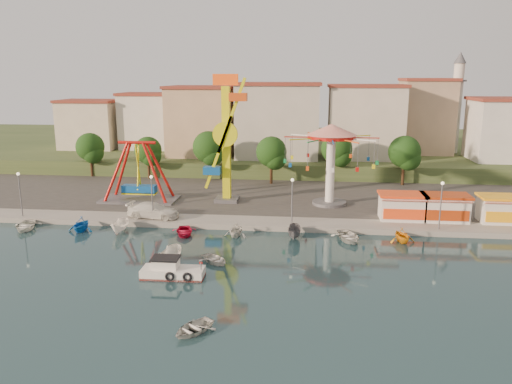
# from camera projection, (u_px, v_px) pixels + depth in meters

# --- Properties ---
(ground) EXTENTS (200.00, 200.00, 0.00)m
(ground) POSITION_uv_depth(u_px,v_px,m) (196.00, 270.00, 44.36)
(ground) COLOR #143038
(ground) RESTS_ON ground
(quay_deck) EXTENTS (200.00, 100.00, 0.60)m
(quay_deck) POSITION_uv_depth(u_px,v_px,m) (262.00, 157.00, 104.31)
(quay_deck) COLOR #9E998E
(quay_deck) RESTS_ON ground
(asphalt_pad) EXTENTS (90.00, 28.00, 0.01)m
(asphalt_pad) POSITION_uv_depth(u_px,v_px,m) (242.00, 189.00, 73.26)
(asphalt_pad) COLOR #4C4944
(asphalt_pad) RESTS_ON quay_deck
(hill_terrace) EXTENTS (200.00, 60.00, 3.00)m
(hill_terrace) POSITION_uv_depth(u_px,v_px,m) (265.00, 148.00, 108.88)
(hill_terrace) COLOR #384C26
(hill_terrace) RESTS_ON ground
(pirate_ship_ride) EXTENTS (10.00, 5.00, 8.00)m
(pirate_ship_ride) POSITION_uv_depth(u_px,v_px,m) (138.00, 173.00, 65.78)
(pirate_ship_ride) COLOR #59595E
(pirate_ship_ride) RESTS_ON quay_deck
(kamikaze_tower) EXTENTS (4.44, 3.10, 16.50)m
(kamikaze_tower) POSITION_uv_depth(u_px,v_px,m) (227.00, 142.00, 64.22)
(kamikaze_tower) COLOR #59595E
(kamikaze_tower) RESTS_ON quay_deck
(wave_swinger) EXTENTS (11.60, 11.60, 10.40)m
(wave_swinger) POSITION_uv_depth(u_px,v_px,m) (331.00, 146.00, 62.95)
(wave_swinger) COLOR #59595E
(wave_swinger) RESTS_ON quay_deck
(booth_left) EXTENTS (5.40, 3.78, 3.08)m
(booth_left) POSITION_uv_depth(u_px,v_px,m) (402.00, 206.00, 57.66)
(booth_left) COLOR white
(booth_left) RESTS_ON quay_deck
(booth_mid) EXTENTS (5.40, 3.78, 3.08)m
(booth_mid) POSITION_uv_depth(u_px,v_px,m) (445.00, 207.00, 57.16)
(booth_mid) COLOR white
(booth_mid) RESTS_ON quay_deck
(booth_right) EXTENTS (5.40, 3.78, 3.08)m
(booth_right) POSITION_uv_depth(u_px,v_px,m) (503.00, 209.00, 56.49)
(booth_right) COLOR white
(booth_right) RESTS_ON quay_deck
(lamp_post_0) EXTENTS (0.14, 0.14, 5.00)m
(lamp_post_0) POSITION_uv_depth(u_px,v_px,m) (20.00, 196.00, 58.76)
(lamp_post_0) COLOR #59595E
(lamp_post_0) RESTS_ON quay_deck
(lamp_post_1) EXTENTS (0.14, 0.14, 5.00)m
(lamp_post_1) POSITION_uv_depth(u_px,v_px,m) (152.00, 199.00, 57.08)
(lamp_post_1) COLOR #59595E
(lamp_post_1) RESTS_ON quay_deck
(lamp_post_2) EXTENTS (0.14, 0.14, 5.00)m
(lamp_post_2) POSITION_uv_depth(u_px,v_px,m) (292.00, 203.00, 55.40)
(lamp_post_2) COLOR #59595E
(lamp_post_2) RESTS_ON quay_deck
(lamp_post_3) EXTENTS (0.14, 0.14, 5.00)m
(lamp_post_3) POSITION_uv_depth(u_px,v_px,m) (441.00, 207.00, 53.72)
(lamp_post_3) COLOR #59595E
(lamp_post_3) RESTS_ON quay_deck
(tree_0) EXTENTS (4.60, 4.60, 7.19)m
(tree_0) POSITION_uv_depth(u_px,v_px,m) (90.00, 147.00, 81.64)
(tree_0) COLOR #382314
(tree_0) RESTS_ON quay_deck
(tree_1) EXTENTS (4.35, 4.35, 6.80)m
(tree_1) POSITION_uv_depth(u_px,v_px,m) (148.00, 150.00, 79.94)
(tree_1) COLOR #382314
(tree_1) RESTS_ON quay_deck
(tree_2) EXTENTS (5.02, 5.02, 7.85)m
(tree_2) POSITION_uv_depth(u_px,v_px,m) (209.00, 147.00, 78.31)
(tree_2) COLOR #382314
(tree_2) RESTS_ON quay_deck
(tree_3) EXTENTS (4.68, 4.68, 7.32)m
(tree_3) POSITION_uv_depth(u_px,v_px,m) (271.00, 152.00, 75.94)
(tree_3) COLOR #382314
(tree_3) RESTS_ON quay_deck
(tree_4) EXTENTS (4.86, 4.86, 7.60)m
(tree_4) POSITION_uv_depth(u_px,v_px,m) (337.00, 149.00, 77.74)
(tree_4) COLOR #382314
(tree_4) RESTS_ON quay_deck
(tree_5) EXTENTS (4.83, 4.83, 7.54)m
(tree_5) POSITION_uv_depth(u_px,v_px,m) (404.00, 152.00, 74.94)
(tree_5) COLOR #382314
(tree_5) RESTS_ON quay_deck
(building_0) EXTENTS (9.26, 9.53, 11.87)m
(building_0) POSITION_uv_depth(u_px,v_px,m) (71.00, 121.00, 90.42)
(building_0) COLOR beige
(building_0) RESTS_ON hill_terrace
(building_1) EXTENTS (12.33, 9.01, 8.63)m
(building_1) POSITION_uv_depth(u_px,v_px,m) (146.00, 127.00, 94.67)
(building_1) COLOR silver
(building_1) RESTS_ON hill_terrace
(building_2) EXTENTS (11.95, 9.28, 11.23)m
(building_2) POSITION_uv_depth(u_px,v_px,m) (214.00, 121.00, 93.56)
(building_2) COLOR tan
(building_2) RESTS_ON hill_terrace
(building_3) EXTENTS (12.59, 10.50, 9.20)m
(building_3) POSITION_uv_depth(u_px,v_px,m) (287.00, 129.00, 89.28)
(building_3) COLOR beige
(building_3) RESTS_ON hill_terrace
(building_4) EXTENTS (10.75, 9.23, 9.24)m
(building_4) POSITION_uv_depth(u_px,v_px,m) (361.00, 128.00, 91.16)
(building_4) COLOR beige
(building_4) RESTS_ON hill_terrace
(building_5) EXTENTS (12.77, 10.96, 11.21)m
(building_5) POSITION_uv_depth(u_px,v_px,m) (439.00, 124.00, 87.72)
(building_5) COLOR tan
(building_5) RESTS_ON hill_terrace
(minaret) EXTENTS (2.80, 2.80, 18.00)m
(minaret) POSITION_uv_depth(u_px,v_px,m) (457.00, 100.00, 89.99)
(minaret) COLOR silver
(minaret) RESTS_ON hill_terrace
(cabin_motorboat) EXTENTS (5.39, 2.26, 1.88)m
(cabin_motorboat) POSITION_uv_depth(u_px,v_px,m) (171.00, 271.00, 42.79)
(cabin_motorboat) COLOR white
(cabin_motorboat) RESTS_ON ground
(rowboat_a) EXTENTS (3.84, 3.79, 0.65)m
(rowboat_a) POSITION_uv_depth(u_px,v_px,m) (215.00, 259.00, 46.06)
(rowboat_a) COLOR white
(rowboat_a) RESTS_ON ground
(rowboat_b) EXTENTS (3.66, 3.91, 0.66)m
(rowboat_b) POSITION_uv_depth(u_px,v_px,m) (193.00, 328.00, 33.55)
(rowboat_b) COLOR silver
(rowboat_b) RESTS_ON ground
(skiff) EXTENTS (1.98, 4.32, 1.62)m
(skiff) POSITION_uv_depth(u_px,v_px,m) (170.00, 258.00, 45.17)
(skiff) COLOR white
(skiff) RESTS_ON ground
(van) EXTENTS (6.27, 3.04, 1.76)m
(van) POSITION_uv_depth(u_px,v_px,m) (153.00, 210.00, 58.44)
(van) COLOR white
(van) RESTS_ON quay_deck
(moored_boat_0) EXTENTS (3.97, 4.77, 0.85)m
(moored_boat_0) POSITION_uv_depth(u_px,v_px,m) (25.00, 226.00, 56.04)
(moored_boat_0) COLOR white
(moored_boat_0) RESTS_ON ground
(moored_boat_1) EXTENTS (2.96, 3.38, 1.69)m
(moored_boat_1) POSITION_uv_depth(u_px,v_px,m) (81.00, 224.00, 55.25)
(moored_boat_1) COLOR blue
(moored_boat_1) RESTS_ON ground
(moored_boat_2) EXTENTS (1.39, 3.66, 1.41)m
(moored_boat_2) POSITION_uv_depth(u_px,v_px,m) (120.00, 227.00, 54.81)
(moored_boat_2) COLOR white
(moored_boat_2) RESTS_ON ground
(moored_boat_3) EXTENTS (3.49, 4.27, 0.77)m
(moored_boat_3) POSITION_uv_depth(u_px,v_px,m) (184.00, 231.00, 54.13)
(moored_boat_3) COLOR #BD0F32
(moored_boat_3) RESTS_ON ground
(moored_boat_4) EXTENTS (3.07, 3.37, 1.51)m
(moored_boat_4) POSITION_uv_depth(u_px,v_px,m) (236.00, 230.00, 53.45)
(moored_boat_4) COLOR silver
(moored_boat_4) RESTS_ON ground
(moored_boat_5) EXTENTS (1.38, 3.58, 1.38)m
(moored_boat_5) POSITION_uv_depth(u_px,v_px,m) (295.00, 232.00, 52.81)
(moored_boat_5) COLOR #5A595F
(moored_boat_5) RESTS_ON ground
(moored_boat_6) EXTENTS (4.01, 4.81, 0.86)m
(moored_boat_6) POSITION_uv_depth(u_px,v_px,m) (348.00, 237.00, 52.27)
(moored_boat_6) COLOR silver
(moored_boat_6) RESTS_ON ground
(moored_boat_7) EXTENTS (3.26, 3.55, 1.57)m
(moored_boat_7) POSITION_uv_depth(u_px,v_px,m) (402.00, 235.00, 51.62)
(moored_boat_7) COLOR orange
(moored_boat_7) RESTS_ON ground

